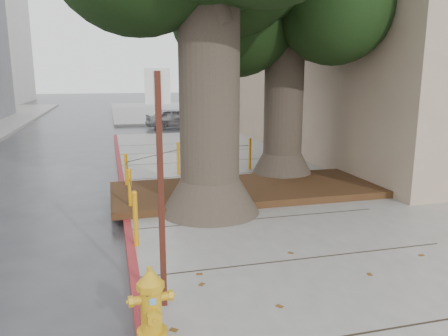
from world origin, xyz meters
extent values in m
plane|color=#28282B|center=(0.00, 0.00, 0.00)|extent=(140.00, 140.00, 0.00)
cube|color=slate|center=(6.00, 30.00, 0.07)|extent=(16.00, 20.00, 0.15)
cube|color=maroon|center=(-2.00, 2.50, 0.07)|extent=(0.14, 26.00, 0.16)
cube|color=black|center=(0.90, 3.90, 0.23)|extent=(6.40, 2.60, 0.16)
cube|color=tan|center=(10.00, 8.50, 5.00)|extent=(12.00, 13.00, 10.00)
cube|color=silver|center=(16.00, 26.00, 4.50)|extent=(10.00, 10.00, 9.00)
cube|color=slate|center=(22.00, 32.00, 6.00)|extent=(12.00, 14.00, 12.00)
cone|color=#4C3F33|center=(-0.30, 2.70, 0.50)|extent=(2.04, 2.04, 0.70)
cylinder|color=#4C3F33|center=(-0.30, 2.70, 2.53)|extent=(1.20, 1.20, 4.22)
cone|color=#4C3F33|center=(2.30, 5.20, 0.50)|extent=(1.77, 1.77, 0.70)
cylinder|color=#4C3F33|center=(2.30, 5.20, 2.32)|extent=(1.04, 1.04, 3.84)
cylinder|color=orange|center=(-1.90, 1.20, 0.60)|extent=(0.08, 0.08, 0.90)
sphere|color=orange|center=(-1.90, 1.20, 1.05)|extent=(0.09, 0.09, 0.09)
cylinder|color=orange|center=(-1.90, 3.00, 0.60)|extent=(0.08, 0.08, 0.90)
sphere|color=orange|center=(-1.90, 3.00, 1.05)|extent=(0.09, 0.09, 0.09)
cylinder|color=orange|center=(-1.90, 4.80, 0.60)|extent=(0.08, 0.08, 0.90)
sphere|color=orange|center=(-1.90, 4.80, 1.05)|extent=(0.09, 0.09, 0.09)
cylinder|color=orange|center=(-0.40, 6.30, 0.60)|extent=(0.08, 0.08, 0.90)
sphere|color=orange|center=(-0.40, 6.30, 1.05)|extent=(0.09, 0.09, 0.09)
cylinder|color=orange|center=(1.80, 6.50, 0.60)|extent=(0.08, 0.08, 0.90)
sphere|color=orange|center=(1.80, 6.50, 1.05)|extent=(0.09, 0.09, 0.09)
cylinder|color=black|center=(-1.90, 2.10, 0.87)|extent=(0.02, 1.80, 0.02)
cylinder|color=black|center=(-1.90, 3.90, 0.87)|extent=(0.02, 1.80, 0.02)
cylinder|color=black|center=(-1.15, 5.55, 0.87)|extent=(1.51, 1.51, 0.02)
cylinder|color=black|center=(0.70, 6.40, 0.87)|extent=(2.20, 0.22, 0.02)
cylinder|color=gold|center=(-1.90, -1.44, 0.18)|extent=(0.36, 0.36, 0.06)
cylinder|color=gold|center=(-1.90, -1.44, 0.46)|extent=(0.24, 0.24, 0.52)
cylinder|color=gold|center=(-1.90, -1.44, 0.73)|extent=(0.32, 0.32, 0.07)
cone|color=gold|center=(-1.90, -1.44, 0.83)|extent=(0.30, 0.30, 0.15)
cylinder|color=gold|center=(-1.90, -1.44, 0.92)|extent=(0.06, 0.06, 0.05)
cylinder|color=gold|center=(-2.03, -1.45, 0.59)|extent=(0.15, 0.10, 0.09)
cylinder|color=gold|center=(-1.77, -1.43, 0.59)|extent=(0.15, 0.10, 0.09)
cylinder|color=gold|center=(-1.89, -1.56, 0.46)|extent=(0.15, 0.15, 0.13)
cube|color=#5999D8|center=(-1.89, -1.56, 0.61)|extent=(0.07, 0.01, 0.07)
cube|color=#471911|center=(-1.69, -0.83, 1.56)|extent=(0.07, 0.07, 2.82)
cube|color=silver|center=(-1.69, -0.83, 2.80)|extent=(0.28, 0.03, 0.40)
imported|color=#9C9CA1|center=(1.36, 18.77, 0.56)|extent=(3.41, 1.71, 1.12)
imported|color=maroon|center=(7.14, 18.64, 0.56)|extent=(3.49, 1.38, 1.13)
camera|label=1|loc=(-2.23, -5.78, 2.93)|focal=35.00mm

